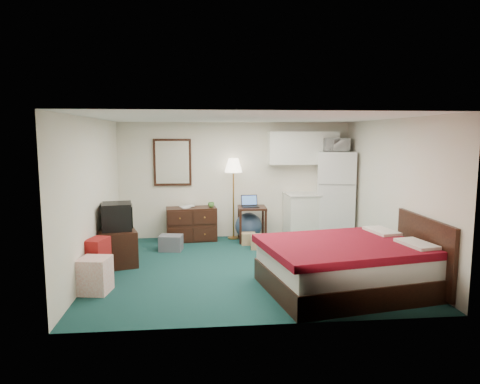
{
  "coord_description": "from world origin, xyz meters",
  "views": [
    {
      "loc": [
        -0.8,
        -7.0,
        2.22
      ],
      "look_at": [
        -0.08,
        0.41,
        1.23
      ],
      "focal_mm": 32.0,
      "sensor_mm": 36.0,
      "label": 1
    }
  ],
  "objects": [
    {
      "name": "desk",
      "position": [
        0.31,
        1.78,
        0.37
      ],
      "size": [
        0.6,
        0.6,
        0.73
      ],
      "primitive_type": null,
      "rotation": [
        0.0,
        0.0,
        -0.03
      ],
      "color": "black",
      "rests_on": "floor"
    },
    {
      "name": "crt_tv",
      "position": [
        -2.2,
        0.37,
        0.85
      ],
      "size": [
        0.58,
        0.61,
        0.46
      ],
      "primitive_type": null,
      "rotation": [
        0.0,
        0.0,
        0.17
      ],
      "color": "black",
      "rests_on": "tv_stand"
    },
    {
      "name": "dresser",
      "position": [
        -0.96,
        1.96,
        0.36
      ],
      "size": [
        1.08,
        0.57,
        0.71
      ],
      "primitive_type": null,
      "rotation": [
        0.0,
        0.0,
        0.1
      ],
      "color": "black",
      "rests_on": "floor"
    },
    {
      "name": "bed",
      "position": [
        1.27,
        -1.23,
        0.35
      ],
      "size": [
        2.44,
        2.06,
        0.7
      ],
      "primitive_type": null,
      "rotation": [
        0.0,
        0.0,
        0.18
      ],
      "color": "#65070D",
      "rests_on": "floor"
    },
    {
      "name": "suitcase",
      "position": [
        -2.35,
        -0.46,
        0.33
      ],
      "size": [
        0.36,
        0.46,
        0.66
      ],
      "primitive_type": null,
      "rotation": [
        0.0,
        0.0,
        -0.29
      ],
      "color": "maroon",
      "rests_on": "floor"
    },
    {
      "name": "microwave",
      "position": [
        2.1,
        1.86,
        2.05
      ],
      "size": [
        0.53,
        0.3,
        0.35
      ],
      "primitive_type": "imported",
      "rotation": [
        0.0,
        0.0,
        0.03
      ],
      "color": "silver",
      "rests_on": "fridge"
    },
    {
      "name": "file_bin",
      "position": [
        -1.35,
        1.18,
        0.15
      ],
      "size": [
        0.48,
        0.39,
        0.3
      ],
      "primitive_type": null,
      "rotation": [
        0.0,
        0.0,
        -0.16
      ],
      "color": "#585962",
      "rests_on": "floor"
    },
    {
      "name": "exercise_ball",
      "position": [
        0.26,
        1.96,
        0.29
      ],
      "size": [
        0.73,
        0.73,
        0.57
      ],
      "primitive_type": "sphere",
      "rotation": [
        0.0,
        0.0,
        0.32
      ],
      "color": "navy",
      "rests_on": "floor"
    },
    {
      "name": "upper_cabinets",
      "position": [
        1.45,
        2.08,
        1.95
      ],
      "size": [
        1.5,
        0.35,
        0.7
      ],
      "primitive_type": null,
      "color": "white",
      "rests_on": "walls"
    },
    {
      "name": "book_a",
      "position": [
        -1.18,
        1.9,
        0.83
      ],
      "size": [
        0.18,
        0.08,
        0.25
      ],
      "primitive_type": "imported",
      "rotation": [
        0.0,
        0.0,
        0.36
      ],
      "color": "olive",
      "rests_on": "dresser"
    },
    {
      "name": "cardboard_box_b",
      "position": [
        0.34,
        1.15,
        0.14
      ],
      "size": [
        0.28,
        0.31,
        0.28
      ],
      "primitive_type": null,
      "rotation": [
        0.0,
        0.0,
        -0.18
      ],
      "color": "olive",
      "rests_on": "floor"
    },
    {
      "name": "book_b",
      "position": [
        -1.08,
        2.06,
        0.83
      ],
      "size": [
        0.17,
        0.06,
        0.23
      ],
      "primitive_type": "imported",
      "rotation": [
        0.0,
        0.0,
        0.2
      ],
      "color": "olive",
      "rests_on": "dresser"
    },
    {
      "name": "floor_lamp",
      "position": [
        -0.06,
        2.05,
        0.87
      ],
      "size": [
        0.48,
        0.48,
        1.74
      ],
      "primitive_type": null,
      "rotation": [
        0.0,
        0.0,
        -0.33
      ],
      "color": "#B57B33",
      "rests_on": "floor"
    },
    {
      "name": "walls",
      "position": [
        0.0,
        0.0,
        1.25
      ],
      "size": [
        5.01,
        4.51,
        2.5
      ],
      "color": "silver",
      "rests_on": "floor"
    },
    {
      "name": "kitchen_counter",
      "position": [
        1.51,
        1.91,
        0.48
      ],
      "size": [
        0.9,
        0.7,
        0.95
      ],
      "primitive_type": null,
      "rotation": [
        0.0,
        0.0,
        0.04
      ],
      "color": "white",
      "rests_on": "floor"
    },
    {
      "name": "floor",
      "position": [
        0.0,
        0.0,
        0.0
      ],
      "size": [
        5.0,
        4.5,
        0.01
      ],
      "primitive_type": "cube",
      "color": "#112C2F",
      "rests_on": "ground"
    },
    {
      "name": "headboard",
      "position": [
        2.46,
        -1.23,
        0.55
      ],
      "size": [
        0.06,
        1.56,
        1.0
      ],
      "primitive_type": null,
      "color": "black",
      "rests_on": "walls"
    },
    {
      "name": "mirror",
      "position": [
        -1.35,
        2.22,
        1.65
      ],
      "size": [
        0.8,
        0.06,
        1.0
      ],
      "primitive_type": null,
      "color": "white",
      "rests_on": "walls"
    },
    {
      "name": "ceiling",
      "position": [
        0.0,
        0.0,
        2.5
      ],
      "size": [
        5.0,
        4.5,
        0.01
      ],
      "primitive_type": "cube",
      "color": "silver",
      "rests_on": "walls"
    },
    {
      "name": "mug",
      "position": [
        -0.54,
        1.93,
        0.78
      ],
      "size": [
        0.14,
        0.12,
        0.14
      ],
      "primitive_type": "imported",
      "rotation": [
        0.0,
        0.0,
        0.06
      ],
      "color": "#4E883A",
      "rests_on": "dresser"
    },
    {
      "name": "laptop",
      "position": [
        0.27,
        1.74,
        0.85
      ],
      "size": [
        0.36,
        0.31,
        0.24
      ],
      "primitive_type": null,
      "rotation": [
        0.0,
        0.0,
        0.08
      ],
      "color": "black",
      "rests_on": "desk"
    },
    {
      "name": "tv_stand",
      "position": [
        -2.21,
        0.32,
        0.31
      ],
      "size": [
        0.78,
        0.82,
        0.62
      ],
      "primitive_type": null,
      "rotation": [
        0.0,
        0.0,
        0.29
      ],
      "color": "black",
      "rests_on": "floor"
    },
    {
      "name": "retail_box",
      "position": [
        -2.28,
        -0.97,
        0.25
      ],
      "size": [
        0.46,
        0.46,
        0.5
      ],
      "primitive_type": null,
      "rotation": [
        0.0,
        0.0,
        -0.16
      ],
      "color": "white",
      "rests_on": "floor"
    },
    {
      "name": "fridge",
      "position": [
        2.13,
        1.88,
        0.94
      ],
      "size": [
        0.94,
        0.94,
        1.88
      ],
      "primitive_type": null,
      "rotation": [
        0.0,
        0.0,
        -0.24
      ],
      "color": "silver",
      "rests_on": "floor"
    },
    {
      "name": "cardboard_box_a",
      "position": [
        0.2,
        1.5,
        0.12
      ],
      "size": [
        0.29,
        0.25,
        0.24
      ],
      "primitive_type": null,
      "rotation": [
        0.0,
        0.0,
        -0.04
      ],
      "color": "olive",
      "rests_on": "floor"
    }
  ]
}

